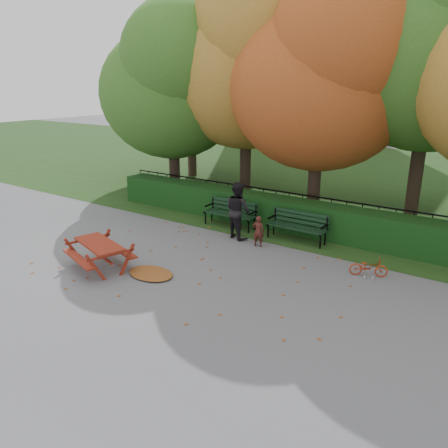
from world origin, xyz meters
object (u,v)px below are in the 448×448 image
Objects in this scene: picnic_table at (99,249)px; adult at (238,210)px; child at (258,231)px; tree_d at (448,31)px; tree_c at (328,73)px; bench_right at (298,224)px; bicycle at (369,267)px; tree_f at (193,56)px; tree_a at (174,83)px; tree_b at (252,58)px; bench_left at (231,211)px.

picnic_table is 4.30m from adult.
tree_d is at bearing -146.59° from child.
tree_c is 4.44× the size of bench_right.
tree_d is 8.01m from child.
picnic_table is at bearing 35.67° from child.
bench_right is 1.32m from child.
bicycle is (4.18, -0.54, -0.64)m from adult.
tree_a is at bearing -62.02° from tree_f.
tree_b reaches higher than bench_right.
tree_b is 9.11m from bicycle.
tree_f is (-7.97, 3.28, 0.87)m from tree_c.
tree_b is 4.88× the size of bench_right.
tree_a is 3.84× the size of picnic_table.
adult is at bearing -63.58° from tree_b.
bicycle is at bearing -35.76° from tree_b.
tree_d is 5.32× the size of bench_left.
picnic_table is at bearing -88.09° from tree_b.
tree_d is 4.91× the size of picnic_table.
bench_left is 0.92× the size of picnic_table.
tree_f is at bearing 132.95° from picnic_table.
child is (-3.51, -4.63, -5.52)m from tree_d.
bench_left is at bearing -133.36° from tree_c.
adult is at bearing 60.81° from bicycle.
tree_d reaches higher than child.
bench_right is at bearing 72.65° from picnic_table.
tree_b is at bearing 23.05° from tree_a.
bench_right is 5.78m from picnic_table.
tree_b reaches higher than tree_c.
tree_c is 0.84× the size of tree_d.
adult reaches higher than bicycle.
tree_a is at bearing -169.67° from tree_d.
tree_a reaches higher than adult.
bicycle is (2.55, -1.34, -0.28)m from bench_right.
adult is (-1.37, -3.06, -3.95)m from tree_c.
tree_d reaches higher than tree_f.
tree_d is 11.62m from picnic_table.
bicycle is at bearing -52.01° from tree_c.
tree_d is (9.07, 1.65, 1.46)m from tree_a.
bicycle is at bearing 47.62° from picnic_table.
child is at bearing -28.18° from tree_a.
bench_right is 1.85m from adult.
child is 3.30m from bicycle.
tree_a is 6.49m from adult.
tree_f is 12.53m from picnic_table.
tree_d is at bearing -10.33° from tree_f.
picnic_table is at bearing -100.52° from bench_left.
tree_a is 4.16× the size of bench_right.
bench_right reaches higher than bicycle.
child is (7.50, -6.64, -5.23)m from tree_f.
tree_f reaches higher than tree_a.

